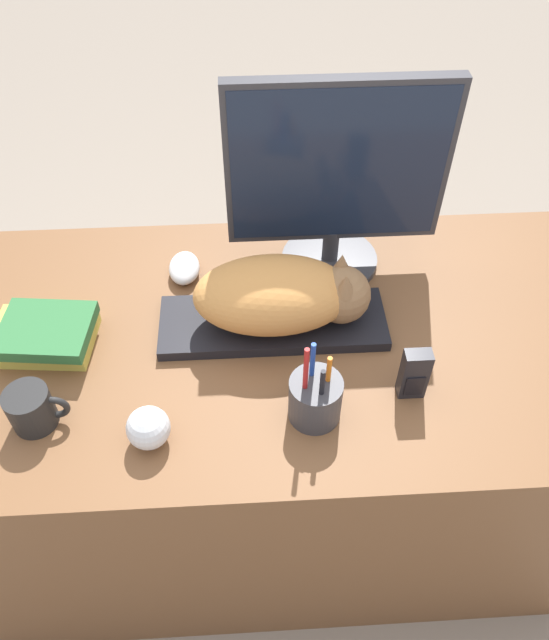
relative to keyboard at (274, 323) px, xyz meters
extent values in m
plane|color=gray|center=(0.00, -0.39, -0.72)|extent=(12.00, 12.00, 0.00)
cube|color=brown|center=(0.00, -0.02, -0.36)|extent=(1.43, 0.73, 0.70)
cube|color=black|center=(0.00, 0.00, 0.00)|extent=(0.46, 0.16, 0.02)
ellipsoid|color=#D18C47|center=(0.00, 0.00, 0.08)|extent=(0.31, 0.18, 0.14)
sphere|color=olive|center=(0.13, 0.00, 0.08)|extent=(0.12, 0.12, 0.12)
cone|color=olive|center=(0.13, -0.03, 0.13)|extent=(0.04, 0.04, 0.05)
cone|color=olive|center=(0.13, 0.03, 0.13)|extent=(0.04, 0.04, 0.05)
cylinder|color=#333338|center=(0.14, 0.19, 0.00)|extent=(0.22, 0.22, 0.02)
cylinder|color=#333338|center=(0.14, 0.19, 0.04)|extent=(0.04, 0.04, 0.08)
cube|color=#333338|center=(0.14, 0.19, 0.25)|extent=(0.45, 0.03, 0.36)
cube|color=#192338|center=(0.14, 0.18, 0.25)|extent=(0.42, 0.01, 0.33)
ellipsoid|color=silver|center=(-0.19, 0.17, 0.01)|extent=(0.07, 0.10, 0.04)
cylinder|color=black|center=(-0.44, -0.21, 0.03)|extent=(0.08, 0.08, 0.08)
torus|color=black|center=(-0.40, -0.21, 0.03)|extent=(0.06, 0.01, 0.06)
cylinder|color=#38383D|center=(0.06, -0.22, 0.03)|extent=(0.10, 0.10, 0.09)
cylinder|color=orange|center=(0.08, -0.21, 0.08)|extent=(0.01, 0.01, 0.12)
cylinder|color=#1E47B2|center=(0.05, -0.20, 0.09)|extent=(0.01, 0.01, 0.14)
cylinder|color=#B21E1E|center=(0.04, -0.22, 0.10)|extent=(0.01, 0.01, 0.16)
cylinder|color=black|center=(0.07, -0.24, 0.08)|extent=(0.01, 0.01, 0.12)
sphere|color=silver|center=(-0.23, -0.26, 0.03)|extent=(0.08, 0.08, 0.08)
cube|color=black|center=(0.25, -0.18, 0.04)|extent=(0.05, 0.03, 0.11)
cube|color=black|center=(0.25, -0.20, 0.03)|extent=(0.03, 0.00, 0.05)
cube|color=#CCC14C|center=(-0.46, -0.02, 0.01)|extent=(0.21, 0.15, 0.04)
cube|color=#2D6B38|center=(-0.45, -0.03, 0.04)|extent=(0.19, 0.16, 0.03)
camera|label=1|loc=(-0.05, -0.86, 0.95)|focal=35.00mm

